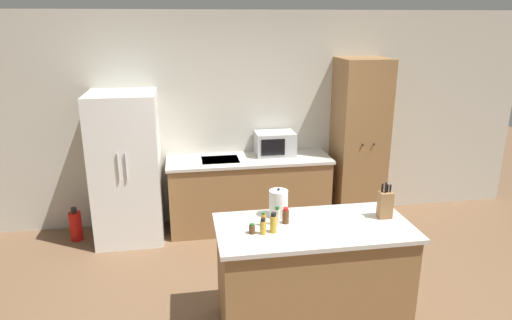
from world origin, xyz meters
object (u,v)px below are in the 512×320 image
object	(u,v)px
knife_block	(385,204)
refrigerator	(127,168)
spice_bottle_pale_salt	(277,216)
fire_extinguisher	(76,226)
spice_bottle_amber_oil	(263,219)
spice_bottle_orange_cap	(263,227)
kettle	(278,203)
spice_bottle_short_red	(252,229)
spice_bottle_green_herb	(286,216)
pantry_cabinet	(359,142)
microwave	(275,143)
spice_bottle_tall_dark	(273,223)

from	to	relation	value
knife_block	refrigerator	bearing A→B (deg)	140.21
spice_bottle_pale_salt	fire_extinguisher	xyz separation A→B (m)	(-2.00, 1.90, -0.81)
knife_block	spice_bottle_amber_oil	world-z (taller)	knife_block
refrigerator	knife_block	size ratio (longest dim) A/B	5.53
spice_bottle_orange_cap	kettle	xyz separation A→B (m)	(0.19, 0.30, 0.05)
spice_bottle_short_red	spice_bottle_amber_oil	bearing A→B (deg)	47.69
knife_block	spice_bottle_amber_oil	distance (m)	1.02
spice_bottle_amber_oil	kettle	bearing A→B (deg)	45.67
spice_bottle_amber_oil	spice_bottle_green_herb	world-z (taller)	spice_bottle_green_herb
spice_bottle_orange_cap	knife_block	bearing A→B (deg)	7.15
knife_block	kettle	size ratio (longest dim) A/B	1.24
spice_bottle_amber_oil	spice_bottle_pale_salt	size ratio (longest dim) A/B	0.71
spice_bottle_orange_cap	fire_extinguisher	bearing A→B (deg)	132.33
pantry_cabinet	spice_bottle_amber_oil	size ratio (longest dim) A/B	17.82
microwave	spice_bottle_orange_cap	distance (m)	2.25
spice_bottle_short_red	fire_extinguisher	bearing A→B (deg)	131.37
knife_block	spice_bottle_pale_salt	xyz separation A→B (m)	(-0.91, 0.01, -0.04)
spice_bottle_pale_salt	fire_extinguisher	world-z (taller)	spice_bottle_pale_salt
refrigerator	spice_bottle_amber_oil	size ratio (longest dim) A/B	14.97
refrigerator	pantry_cabinet	world-z (taller)	pantry_cabinet
spice_bottle_orange_cap	spice_bottle_green_herb	bearing A→B (deg)	36.85
refrigerator	spice_bottle_orange_cap	distance (m)	2.36
microwave	spice_bottle_tall_dark	xyz separation A→B (m)	(-0.46, -2.17, -0.04)
kettle	spice_bottle_green_herb	bearing A→B (deg)	-78.33
spice_bottle_tall_dark	knife_block	bearing A→B (deg)	6.88
refrigerator	spice_bottle_tall_dark	distance (m)	2.39
spice_bottle_amber_oil	spice_bottle_orange_cap	bearing A→B (deg)	-101.76
microwave	spice_bottle_short_red	bearing A→B (deg)	-106.21
spice_bottle_tall_dark	spice_bottle_short_red	xyz separation A→B (m)	(-0.17, 0.01, -0.04)
spice_bottle_tall_dark	spice_bottle_pale_salt	xyz separation A→B (m)	(0.06, 0.12, -0.00)
pantry_cabinet	spice_bottle_short_red	xyz separation A→B (m)	(-1.69, -2.08, -0.07)
spice_bottle_amber_oil	fire_extinguisher	xyz separation A→B (m)	(-1.89, 1.89, -0.79)
pantry_cabinet	spice_bottle_green_herb	size ratio (longest dim) A/B	15.15
knife_block	spice_bottle_green_herb	bearing A→B (deg)	177.94
spice_bottle_orange_cap	spice_bottle_pale_salt	bearing A→B (deg)	44.80
fire_extinguisher	knife_block	bearing A→B (deg)	-33.30
spice_bottle_pale_salt	spice_bottle_tall_dark	bearing A→B (deg)	-114.47
spice_bottle_orange_cap	fire_extinguisher	distance (m)	2.87
spice_bottle_green_herb	kettle	bearing A→B (deg)	101.67
pantry_cabinet	spice_bottle_green_herb	xyz separation A→B (m)	(-1.39, -1.94, -0.05)
spice_bottle_tall_dark	spice_bottle_green_herb	size ratio (longest dim) A/B	1.20
knife_block	fire_extinguisher	world-z (taller)	knife_block
spice_bottle_short_red	knife_block	bearing A→B (deg)	5.49
kettle	fire_extinguisher	bearing A→B (deg)	139.68
pantry_cabinet	spice_bottle_orange_cap	distance (m)	2.64
spice_bottle_pale_salt	spice_bottle_green_herb	bearing A→B (deg)	16.38
pantry_cabinet	spice_bottle_pale_salt	xyz separation A→B (m)	(-1.46, -1.96, -0.04)
spice_bottle_short_red	spice_bottle_green_herb	bearing A→B (deg)	24.97
refrigerator	fire_extinguisher	distance (m)	0.94
pantry_cabinet	spice_bottle_tall_dark	world-z (taller)	pantry_cabinet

